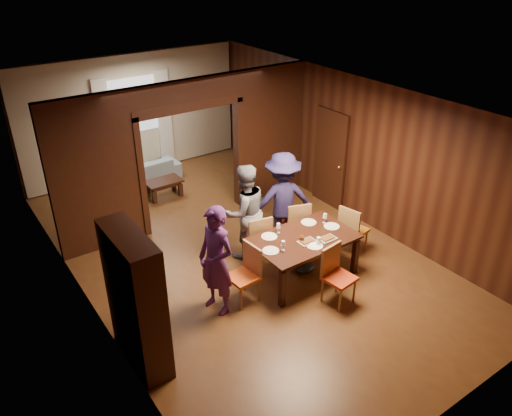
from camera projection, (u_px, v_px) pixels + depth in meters
floor at (237, 251)px, 9.34m from camera, size 9.00×9.00×0.00m
ceiling at (234, 99)px, 7.96m from camera, size 5.50×9.00×0.02m
room_walls at (184, 146)px, 9.99m from camera, size 5.52×9.01×2.90m
person_purple at (216, 261)px, 7.48m from camera, size 0.57×0.74×1.79m
person_grey at (244, 212)px, 8.84m from camera, size 0.90×0.72×1.79m
person_navy at (282, 200)px, 9.19m from camera, size 1.35×1.06×1.84m
sofa at (140, 172)px, 11.87m from camera, size 1.89×0.78×0.55m
serving_bowl at (305, 231)px, 8.42m from camera, size 0.37×0.37×0.09m
dining_table at (303, 256)px, 8.52m from camera, size 1.75×1.09×0.76m
coffee_table at (164, 189)px, 11.23m from camera, size 0.80×0.50×0.40m
chair_left at (243, 275)px, 7.86m from camera, size 0.47×0.47×0.97m
chair_right at (354, 229)px, 9.12m from camera, size 0.53×0.53×0.97m
chair_far_l at (256, 238)px, 8.84m from camera, size 0.52×0.52×0.97m
chair_far_r at (295, 223)px, 9.29m from camera, size 0.56×0.56×0.97m
chair_near at (340, 277)px, 7.83m from camera, size 0.50×0.50×0.97m
hutch at (136, 300)px, 6.51m from camera, size 0.40×1.20×2.00m
door_right at (330, 159)px, 10.56m from camera, size 0.06×0.90×2.10m
window_far at (133, 106)px, 11.74m from camera, size 1.20×0.03×1.30m
curtain_left at (105, 130)px, 11.54m from camera, size 0.35×0.06×2.40m
curtain_right at (164, 119)px, 12.30m from camera, size 0.35×0.06×2.40m
plate_left at (271, 251)px, 7.97m from camera, size 0.27×0.27×0.01m
plate_far_l at (269, 237)px, 8.35m from camera, size 0.27×0.27×0.01m
plate_far_r at (309, 222)px, 8.76m from camera, size 0.27×0.27×0.01m
plate_right at (332, 226)px, 8.64m from camera, size 0.27×0.27×0.01m
plate_near at (315, 246)px, 8.10m from camera, size 0.27×0.27×0.01m
platter_a at (307, 241)px, 8.20m from camera, size 0.30×0.20×0.04m
platter_b at (328, 238)px, 8.27m from camera, size 0.30×0.20×0.04m
wineglass_left at (283, 246)px, 7.94m from camera, size 0.08×0.08×0.18m
wineglass_far at (278, 228)px, 8.42m from camera, size 0.08×0.08×0.18m
wineglass_right at (325, 218)px, 8.72m from camera, size 0.08×0.08×0.18m
tumbler at (319, 241)px, 8.10m from camera, size 0.07×0.07×0.14m
condiment_jar at (302, 238)px, 8.20m from camera, size 0.08×0.08×0.11m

